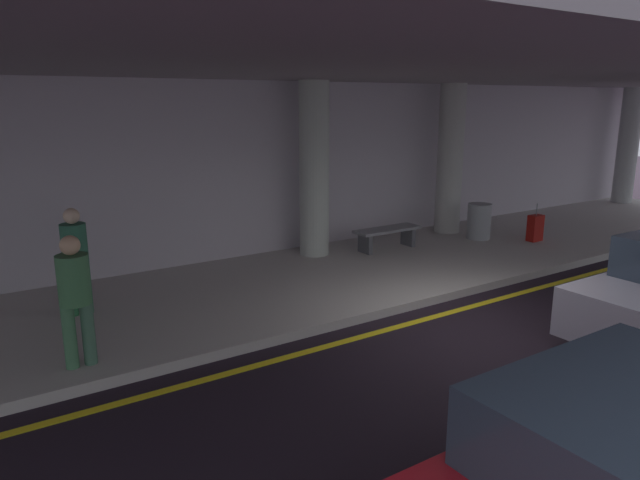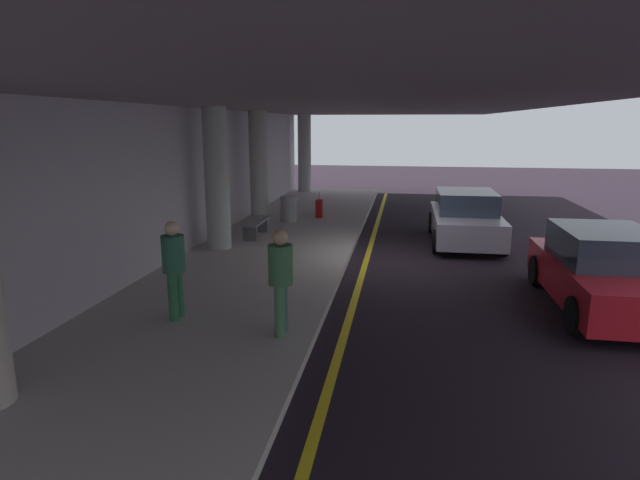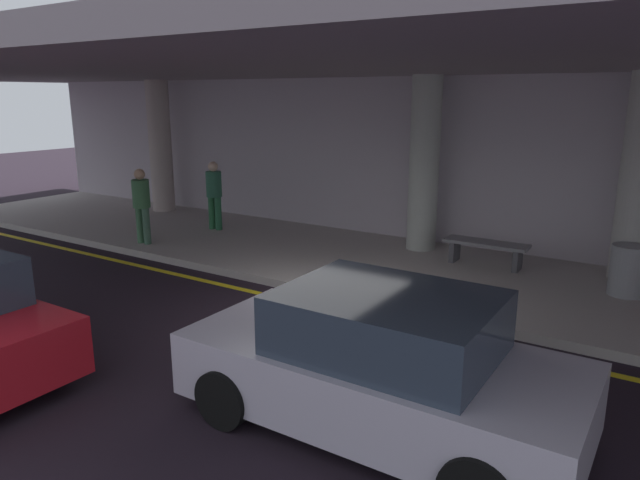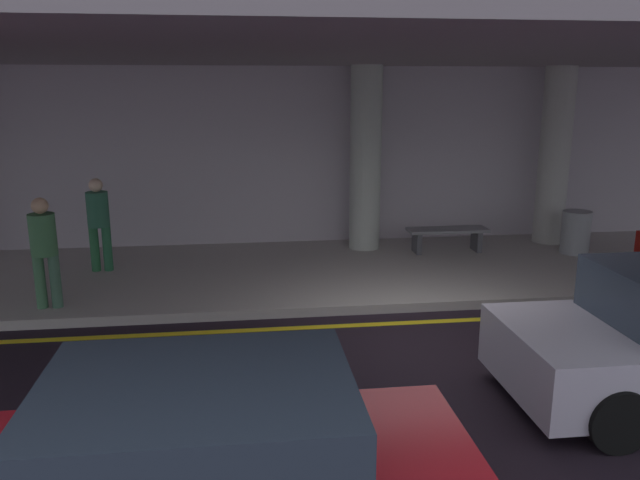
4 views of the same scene
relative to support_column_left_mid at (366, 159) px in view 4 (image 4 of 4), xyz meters
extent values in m
plane|color=black|center=(0.00, -4.49, -1.97)|extent=(60.00, 60.00, 0.00)
cube|color=#AFA8A3|center=(0.00, -1.39, -1.90)|extent=(26.00, 4.20, 0.15)
cube|color=yellow|center=(0.00, -3.91, -1.97)|extent=(26.00, 0.14, 0.01)
cylinder|color=#AAAEA5|center=(0.00, 0.00, 0.00)|extent=(0.63, 0.63, 3.65)
cylinder|color=#AEACA6|center=(4.00, 0.00, 0.00)|extent=(0.63, 0.63, 3.65)
cube|color=gray|center=(0.00, -1.89, 1.97)|extent=(28.00, 13.20, 0.30)
cube|color=#B5AAB5|center=(0.00, 0.86, -0.07)|extent=(26.00, 0.30, 3.80)
cylinder|color=black|center=(0.98, -5.71, -1.65)|extent=(0.64, 0.22, 0.64)
cylinder|color=black|center=(0.98, -7.41, -1.65)|extent=(0.64, 0.22, 0.64)
cube|color=#2D3847|center=(-2.84, -8.51, -0.77)|extent=(2.10, 1.60, 0.60)
cylinder|color=black|center=(-1.59, -7.66, -1.65)|extent=(0.64, 0.22, 0.64)
cylinder|color=black|center=(-4.29, -7.66, -1.65)|extent=(0.64, 0.22, 0.64)
cylinder|color=#26623A|center=(-5.13, -1.05, -1.42)|extent=(0.16, 0.16, 0.82)
cylinder|color=#25623E|center=(-4.91, -1.05, -1.42)|extent=(0.16, 0.16, 0.82)
cylinder|color=#295E45|center=(-5.02, -1.05, -0.69)|extent=(0.38, 0.38, 0.62)
sphere|color=beige|center=(-5.02, -1.05, -0.26)|extent=(0.24, 0.24, 0.24)
cylinder|color=#3E6C49|center=(-5.52, -2.97, -1.42)|extent=(0.16, 0.16, 0.82)
cylinder|color=#3D624C|center=(-5.30, -2.97, -1.42)|extent=(0.16, 0.16, 0.82)
cylinder|color=#396A42|center=(-5.41, -2.97, -0.69)|extent=(0.38, 0.38, 0.62)
sphere|color=tan|center=(-5.41, -2.97, -0.26)|extent=(0.24, 0.24, 0.24)
cube|color=slate|center=(1.58, -0.55, -1.38)|extent=(1.60, 0.50, 0.06)
cube|color=#4C4C51|center=(0.96, -0.55, -1.61)|extent=(0.10, 0.40, 0.42)
cube|color=#4C4C51|center=(2.20, -0.55, -1.61)|extent=(0.10, 0.40, 0.42)
cylinder|color=gray|center=(4.08, -0.97, -1.40)|extent=(0.56, 0.56, 0.85)
camera|label=1|loc=(-6.62, -10.25, 1.43)|focal=32.62mm
camera|label=2|loc=(-12.95, -4.81, 1.43)|focal=29.39mm
camera|label=3|loc=(4.80, -11.47, 1.43)|focal=32.63mm
camera|label=4|loc=(-2.50, -12.41, 1.43)|focal=35.35mm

